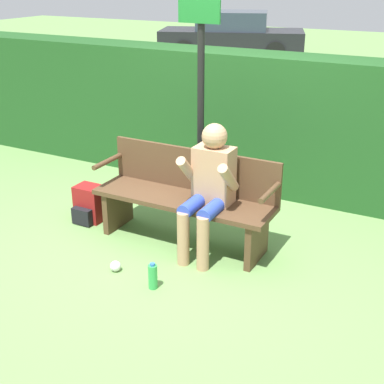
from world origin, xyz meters
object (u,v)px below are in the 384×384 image
(person_seated, at_px, (209,184))
(signpost, at_px, (200,93))
(backpack, at_px, (89,204))
(water_bottle, at_px, (153,276))
(parked_car, at_px, (232,36))
(park_bench, at_px, (186,196))

(person_seated, height_order, signpost, signpost)
(backpack, distance_m, signpost, 1.63)
(person_seated, xyz_separation_m, signpost, (-0.44, 0.69, 0.64))
(water_bottle, bearing_deg, signpost, 102.01)
(person_seated, xyz_separation_m, water_bottle, (-0.13, -0.77, -0.57))
(water_bottle, height_order, signpost, signpost)
(backpack, bearing_deg, signpost, 34.47)
(water_bottle, height_order, parked_car, parked_car)
(person_seated, bearing_deg, park_bench, 158.45)
(backpack, bearing_deg, park_bench, 4.46)
(backpack, height_order, signpost, signpost)
(backpack, bearing_deg, water_bottle, -32.23)
(signpost, relative_size, parked_car, 0.51)
(person_seated, relative_size, water_bottle, 5.20)
(park_bench, height_order, person_seated, person_seated)
(park_bench, distance_m, backpack, 1.14)
(person_seated, relative_size, backpack, 3.20)
(signpost, bearing_deg, person_seated, -57.42)
(person_seated, bearing_deg, parked_car, 112.92)
(park_bench, distance_m, signpost, 1.04)
(water_bottle, bearing_deg, parked_car, 111.03)
(signpost, bearing_deg, parked_car, 112.22)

